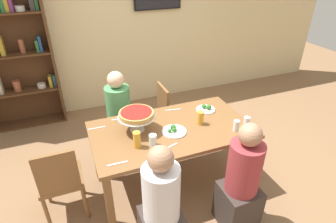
{
  "coord_description": "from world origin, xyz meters",
  "views": [
    {
      "loc": [
        -0.9,
        -2.2,
        2.32
      ],
      "look_at": [
        0.0,
        0.1,
        0.89
      ],
      "focal_mm": 29.21,
      "sensor_mm": 36.0,
      "label": 1
    }
  ],
  "objects_px": {
    "chair_far_right": "(171,112)",
    "chair_head_west": "(60,180)",
    "beer_glass_amber_short": "(137,140)",
    "water_glass_clear_near": "(153,140)",
    "salad_plate_near_diner": "(174,131)",
    "cutlery_fork_far": "(170,147)",
    "cutlery_knife_far": "(120,119)",
    "dining_table": "(171,135)",
    "deep_dish_pizza_stand": "(136,115)",
    "salad_plate_far_diner": "(206,109)",
    "bookshelf": "(9,52)",
    "water_glass_clear_far": "(247,122)",
    "diner_near_left": "(161,212)",
    "cutlery_fork_near": "(173,110)",
    "water_glass_clear_spare": "(236,126)",
    "beer_glass_amber_tall": "(200,118)",
    "diner_near_right": "(241,185)",
    "cutlery_knife_near": "(117,164)",
    "diner_far_left": "(120,120)",
    "cutlery_spare_fork": "(97,128)"
  },
  "relations": [
    {
      "from": "dining_table",
      "to": "beer_glass_amber_short",
      "type": "relative_size",
      "value": 10.09
    },
    {
      "from": "beer_glass_amber_tall",
      "to": "water_glass_clear_near",
      "type": "height_order",
      "value": "beer_glass_amber_tall"
    },
    {
      "from": "cutlery_spare_fork",
      "to": "cutlery_knife_far",
      "type": "bearing_deg",
      "value": -158.83
    },
    {
      "from": "chair_head_west",
      "to": "cutlery_knife_far",
      "type": "height_order",
      "value": "chair_head_west"
    },
    {
      "from": "chair_far_right",
      "to": "beer_glass_amber_tall",
      "type": "bearing_deg",
      "value": 2.26
    },
    {
      "from": "dining_table",
      "to": "chair_head_west",
      "type": "relative_size",
      "value": 1.9
    },
    {
      "from": "cutlery_knife_far",
      "to": "salad_plate_far_diner",
      "type": "bearing_deg",
      "value": 179.54
    },
    {
      "from": "chair_head_west",
      "to": "cutlery_knife_near",
      "type": "relative_size",
      "value": 4.83
    },
    {
      "from": "diner_near_left",
      "to": "beer_glass_amber_short",
      "type": "height_order",
      "value": "diner_near_left"
    },
    {
      "from": "deep_dish_pizza_stand",
      "to": "salad_plate_far_diner",
      "type": "height_order",
      "value": "deep_dish_pizza_stand"
    },
    {
      "from": "cutlery_knife_near",
      "to": "cutlery_fork_far",
      "type": "relative_size",
      "value": 1.0
    },
    {
      "from": "salad_plate_near_diner",
      "to": "water_glass_clear_near",
      "type": "distance_m",
      "value": 0.3
    },
    {
      "from": "salad_plate_far_diner",
      "to": "beer_glass_amber_short",
      "type": "distance_m",
      "value": 1.01
    },
    {
      "from": "diner_near_left",
      "to": "water_glass_clear_spare",
      "type": "xyz_separation_m",
      "value": [
        1.0,
        0.49,
        0.31
      ]
    },
    {
      "from": "diner_near_right",
      "to": "chair_far_right",
      "type": "bearing_deg",
      "value": 3.63
    },
    {
      "from": "diner_near_left",
      "to": "cutlery_knife_near",
      "type": "relative_size",
      "value": 6.39
    },
    {
      "from": "salad_plate_near_diner",
      "to": "beer_glass_amber_tall",
      "type": "xyz_separation_m",
      "value": [
        0.32,
        0.04,
        0.06
      ]
    },
    {
      "from": "chair_far_right",
      "to": "chair_head_west",
      "type": "height_order",
      "value": "same"
    },
    {
      "from": "diner_near_left",
      "to": "cutlery_fork_near",
      "type": "bearing_deg",
      "value": -26.78
    },
    {
      "from": "diner_near_right",
      "to": "cutlery_knife_near",
      "type": "distance_m",
      "value": 1.14
    },
    {
      "from": "water_glass_clear_near",
      "to": "salad_plate_near_diner",
      "type": "bearing_deg",
      "value": 26.78
    },
    {
      "from": "beer_glass_amber_tall",
      "to": "water_glass_clear_spare",
      "type": "height_order",
      "value": "beer_glass_amber_tall"
    },
    {
      "from": "beer_glass_amber_tall",
      "to": "bookshelf",
      "type": "bearing_deg",
      "value": 133.21
    },
    {
      "from": "chair_head_west",
      "to": "water_glass_clear_spare",
      "type": "height_order",
      "value": "chair_head_west"
    },
    {
      "from": "dining_table",
      "to": "diner_far_left",
      "type": "xyz_separation_m",
      "value": [
        -0.4,
        0.76,
        -0.16
      ]
    },
    {
      "from": "cutlery_spare_fork",
      "to": "chair_head_west",
      "type": "bearing_deg",
      "value": 42.57
    },
    {
      "from": "salad_plate_near_diner",
      "to": "diner_far_left",
      "type": "bearing_deg",
      "value": 115.52
    },
    {
      "from": "beer_glass_amber_short",
      "to": "water_glass_clear_near",
      "type": "distance_m",
      "value": 0.15
    },
    {
      "from": "diner_near_left",
      "to": "cutlery_knife_far",
      "type": "xyz_separation_m",
      "value": [
        -0.06,
        1.14,
        0.25
      ]
    },
    {
      "from": "dining_table",
      "to": "water_glass_clear_far",
      "type": "height_order",
      "value": "water_glass_clear_far"
    },
    {
      "from": "chair_far_right",
      "to": "cutlery_knife_far",
      "type": "distance_m",
      "value": 0.87
    },
    {
      "from": "dining_table",
      "to": "cutlery_fork_near",
      "type": "bearing_deg",
      "value": 64.84
    },
    {
      "from": "bookshelf",
      "to": "diner_near_left",
      "type": "height_order",
      "value": "bookshelf"
    },
    {
      "from": "diner_near_left",
      "to": "diner_far_left",
      "type": "height_order",
      "value": "same"
    },
    {
      "from": "diner_far_left",
      "to": "cutlery_fork_near",
      "type": "relative_size",
      "value": 6.39
    },
    {
      "from": "salad_plate_near_diner",
      "to": "cutlery_fork_far",
      "type": "height_order",
      "value": "salad_plate_near_diner"
    },
    {
      "from": "cutlery_fork_far",
      "to": "chair_far_right",
      "type": "bearing_deg",
      "value": 50.12
    },
    {
      "from": "diner_far_left",
      "to": "chair_head_west",
      "type": "relative_size",
      "value": 1.32
    },
    {
      "from": "diner_near_left",
      "to": "beer_glass_amber_short",
      "type": "bearing_deg",
      "value": 1.96
    },
    {
      "from": "diner_near_left",
      "to": "beer_glass_amber_tall",
      "type": "bearing_deg",
      "value": -44.2
    },
    {
      "from": "deep_dish_pizza_stand",
      "to": "salad_plate_far_diner",
      "type": "bearing_deg",
      "value": 7.58
    },
    {
      "from": "cutlery_fork_near",
      "to": "cutlery_fork_far",
      "type": "xyz_separation_m",
      "value": [
        -0.3,
        -0.64,
        0.0
      ]
    },
    {
      "from": "bookshelf",
      "to": "water_glass_clear_spare",
      "type": "xyz_separation_m",
      "value": [
        2.2,
        -2.3,
        -0.35
      ]
    },
    {
      "from": "bookshelf",
      "to": "water_glass_clear_far",
      "type": "xyz_separation_m",
      "value": [
        2.35,
        -2.27,
        -0.35
      ]
    },
    {
      "from": "salad_plate_far_diner",
      "to": "cutlery_fork_near",
      "type": "relative_size",
      "value": 1.22
    },
    {
      "from": "dining_table",
      "to": "deep_dish_pizza_stand",
      "type": "height_order",
      "value": "deep_dish_pizza_stand"
    },
    {
      "from": "diner_far_left",
      "to": "chair_far_right",
      "type": "bearing_deg",
      "value": 88.07
    },
    {
      "from": "beer_glass_amber_short",
      "to": "water_glass_clear_near",
      "type": "xyz_separation_m",
      "value": [
        0.14,
        -0.04,
        -0.02
      ]
    },
    {
      "from": "salad_plate_far_diner",
      "to": "water_glass_clear_far",
      "type": "height_order",
      "value": "water_glass_clear_far"
    },
    {
      "from": "salad_plate_far_diner",
      "to": "beer_glass_amber_short",
      "type": "relative_size",
      "value": 1.34
    }
  ]
}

